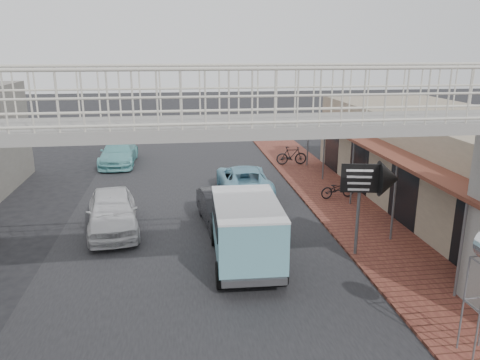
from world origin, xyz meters
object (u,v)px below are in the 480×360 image
object	(u,v)px
angkot_curb	(244,180)
angkot_far	(119,153)
dark_sedan	(222,209)
angkot_van	(246,224)
arrow_sign	(386,180)
motorcycle_near	(338,189)
motorcycle_far	(292,156)
white_hatchback	(112,211)

from	to	relation	value
angkot_curb	angkot_far	xyz separation A→B (m)	(-6.50, 6.78, 0.01)
dark_sedan	angkot_far	world-z (taller)	angkot_far
angkot_van	arrow_sign	world-z (taller)	arrow_sign
motorcycle_near	arrow_sign	size ratio (longest dim) A/B	0.52
dark_sedan	angkot_far	xyz separation A→B (m)	(-5.09, 10.72, 0.02)
angkot_far	angkot_curb	bearing A→B (deg)	-45.46
motorcycle_far	motorcycle_near	bearing A→B (deg)	-173.50
white_hatchback	angkot_far	xyz separation A→B (m)	(-0.94, 10.71, -0.07)
motorcycle_far	arrow_sign	xyz separation A→B (m)	(-0.07, -12.42, 2.03)
motorcycle_far	white_hatchback	bearing A→B (deg)	135.58
white_hatchback	angkot_van	size ratio (longest dim) A/B	1.00
angkot_curb	angkot_van	xyz separation A→B (m)	(-1.00, -7.43, 0.70)
angkot_far	motorcycle_far	bearing A→B (deg)	-9.88
motorcycle_near	angkot_far	bearing A→B (deg)	43.05
white_hatchback	dark_sedan	bearing A→B (deg)	-7.79
angkot_far	motorcycle_near	world-z (taller)	angkot_far
white_hatchback	angkot_curb	world-z (taller)	white_hatchback
angkot_far	arrow_sign	size ratio (longest dim) A/B	1.52
motorcycle_far	angkot_far	bearing A→B (deg)	80.77
motorcycle_near	white_hatchback	bearing A→B (deg)	95.16
white_hatchback	dark_sedan	world-z (taller)	white_hatchback
white_hatchback	motorcycle_near	world-z (taller)	white_hatchback
angkot_curb	motorcycle_far	distance (m)	6.04
angkot_far	motorcycle_near	size ratio (longest dim) A/B	2.94
angkot_van	motorcycle_near	distance (m)	7.87
arrow_sign	dark_sedan	bearing A→B (deg)	154.92
motorcycle_near	arrow_sign	distance (m)	6.42
dark_sedan	arrow_sign	distance (m)	6.37
white_hatchback	dark_sedan	size ratio (longest dim) A/B	1.10
dark_sedan	angkot_van	distance (m)	3.59
angkot_far	angkot_van	world-z (taller)	angkot_van
angkot_van	motorcycle_near	xyz separation A→B (m)	(5.10, 5.93, -0.86)
arrow_sign	angkot_van	bearing A→B (deg)	-169.86
dark_sedan	motorcycle_near	distance (m)	6.02
angkot_curb	motorcycle_far	world-z (taller)	angkot_curb
angkot_van	motorcycle_far	world-z (taller)	angkot_van
white_hatchback	angkot_van	bearing A→B (deg)	-45.23
angkot_curb	angkot_van	size ratio (longest dim) A/B	1.10
white_hatchback	arrow_sign	size ratio (longest dim) A/B	1.42
dark_sedan	white_hatchback	bearing A→B (deg)	173.74
white_hatchback	angkot_curb	distance (m)	6.81
angkot_curb	motorcycle_near	distance (m)	4.37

